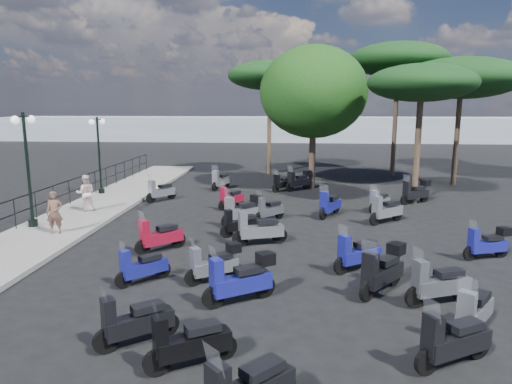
# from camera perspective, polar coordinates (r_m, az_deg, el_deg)

# --- Properties ---
(ground) EXTENTS (120.00, 120.00, 0.00)m
(ground) POSITION_cam_1_polar(r_m,az_deg,el_deg) (15.32, -3.64, -6.46)
(ground) COLOR black
(ground) RESTS_ON ground
(sidewalk) EXTENTS (3.00, 30.00, 0.15)m
(sidewalk) POSITION_cam_1_polar(r_m,az_deg,el_deg) (19.98, -21.18, -2.85)
(sidewalk) COLOR slate
(sidewalk) RESTS_ON ground
(railing) EXTENTS (0.04, 26.04, 1.10)m
(railing) POSITION_cam_1_polar(r_m,az_deg,el_deg) (20.24, -24.91, -0.57)
(railing) COLOR black
(railing) RESTS_ON sidewalk
(lamp_post_1) EXTENTS (0.33, 1.22, 4.15)m
(lamp_post_1) POSITION_cam_1_polar(r_m,az_deg,el_deg) (18.32, -26.67, 3.31)
(lamp_post_1) COLOR black
(lamp_post_1) RESTS_ON sidewalk
(lamp_post_2) EXTENTS (0.45, 1.11, 3.82)m
(lamp_post_2) POSITION_cam_1_polar(r_m,az_deg,el_deg) (24.13, -19.05, 4.96)
(lamp_post_2) COLOR black
(lamp_post_2) RESTS_ON sidewalk
(woman) EXTENTS (0.62, 0.49, 1.49)m
(woman) POSITION_cam_1_polar(r_m,az_deg,el_deg) (17.21, -23.87, -2.37)
(woman) COLOR brown
(woman) RESTS_ON sidewalk
(pedestrian_far) EXTENTS (0.92, 0.83, 1.54)m
(pedestrian_far) POSITION_cam_1_polar(r_m,az_deg,el_deg) (20.37, -20.52, -0.11)
(pedestrian_far) COLOR beige
(pedestrian_far) RESTS_ON sidewalk
(scooter_1) EXTENTS (1.16, 1.18, 1.24)m
(scooter_1) POSITION_cam_1_polar(r_m,az_deg,el_deg) (12.26, -14.08, -9.12)
(scooter_1) COLOR black
(scooter_1) RESTS_ON ground
(scooter_2) EXTENTS (1.33, 1.28, 1.39)m
(scooter_2) POSITION_cam_1_polar(r_m,az_deg,el_deg) (14.70, -11.98, -5.47)
(scooter_2) COLOR black
(scooter_2) RESTS_ON ground
(scooter_3) EXTENTS (1.14, 1.40, 1.35)m
(scooter_3) POSITION_cam_1_polar(r_m,az_deg,el_deg) (22.28, -11.84, 0.05)
(scooter_3) COLOR black
(scooter_3) RESTS_ON ground
(scooter_4) EXTENTS (0.87, 1.69, 1.41)m
(scooter_4) POSITION_cam_1_polar(r_m,az_deg,el_deg) (24.90, -4.46, 1.42)
(scooter_4) COLOR black
(scooter_4) RESTS_ON ground
(scooter_5) EXTENTS (1.41, 1.12, 1.35)m
(scooter_5) POSITION_cam_1_polar(r_m,az_deg,el_deg) (9.34, -14.90, -15.45)
(scooter_5) COLOR black
(scooter_5) RESTS_ON ground
(scooter_6) EXTENTS (1.54, 0.98, 1.36)m
(scooter_6) POSITION_cam_1_polar(r_m,az_deg,el_deg) (8.44, -8.42, -18.19)
(scooter_6) COLOR black
(scooter_6) RESTS_ON ground
(scooter_7) EXTENTS (1.39, 1.05, 1.28)m
(scooter_7) POSITION_cam_1_polar(r_m,az_deg,el_deg) (12.03, -5.24, -8.97)
(scooter_7) COLOR black
(scooter_7) RESTS_ON ground
(scooter_8) EXTENTS (1.50, 1.36, 1.47)m
(scooter_8) POSITION_cam_1_polar(r_m,az_deg,el_deg) (17.50, -1.70, -2.36)
(scooter_8) COLOR black
(scooter_8) RESTS_ON ground
(scooter_9) EXTENTS (1.00, 1.39, 1.28)m
(scooter_9) POSITION_cam_1_polar(r_m,az_deg,el_deg) (20.35, -3.18, -0.81)
(scooter_9) COLOR black
(scooter_9) RESTS_ON ground
(scooter_11) EXTENTS (1.65, 1.17, 1.48)m
(scooter_11) POSITION_cam_1_polar(r_m,az_deg,el_deg) (10.76, -1.95, -10.94)
(scooter_11) COLOR black
(scooter_11) RESTS_ON ground
(scooter_12) EXTENTS (1.80, 0.85, 1.48)m
(scooter_12) POSITION_cam_1_polar(r_m,az_deg,el_deg) (15.00, 0.34, -4.76)
(scooter_12) COLOR black
(scooter_12) RESTS_ON ground
(scooter_13) EXTENTS (1.46, 0.90, 1.28)m
(scooter_13) POSITION_cam_1_polar(r_m,az_deg,el_deg) (16.03, -1.93, -4.01)
(scooter_13) COLOR black
(scooter_13) RESTS_ON ground
(scooter_14) EXTENTS (1.14, 1.27, 1.28)m
(scooter_14) POSITION_cam_1_polar(r_m,az_deg,el_deg) (18.09, 1.63, -2.28)
(scooter_14) COLOR black
(scooter_14) RESTS_ON ground
(scooter_15) EXTENTS (1.21, 1.16, 1.22)m
(scooter_15) POSITION_cam_1_polar(r_m,az_deg,el_deg) (24.38, 3.47, 1.16)
(scooter_15) COLOR black
(scooter_15) RESTS_ON ground
(scooter_16) EXTENTS (1.14, 1.44, 1.38)m
(scooter_16) POSITION_cam_1_polar(r_m,az_deg,el_deg) (10.33, 25.55, -13.48)
(scooter_16) COLOR black
(scooter_16) RESTS_ON ground
(scooter_17) EXTENTS (1.33, 1.54, 1.48)m
(scooter_17) POSITION_cam_1_polar(r_m,az_deg,el_deg) (11.71, 15.51, -9.50)
(scooter_17) COLOR black
(scooter_17) RESTS_ON ground
(scooter_18) EXTENTS (1.48, 1.12, 1.39)m
(scooter_18) POSITION_cam_1_polar(r_m,az_deg,el_deg) (13.07, 12.59, -7.57)
(scooter_18) COLOR black
(scooter_18) RESTS_ON ground
(scooter_19) EXTENTS (1.49, 1.24, 1.45)m
(scooter_19) POSITION_cam_1_polar(r_m,az_deg,el_deg) (18.44, 15.93, -2.26)
(scooter_19) COLOR black
(scooter_19) RESTS_ON ground
(scooter_20) EXTENTS (1.03, 1.64, 1.44)m
(scooter_20) POSITION_cam_1_polar(r_m,az_deg,el_deg) (19.02, 9.18, -1.59)
(scooter_20) COLOR black
(scooter_20) RESTS_ON ground
(scooter_21) EXTENTS (1.39, 1.29, 1.38)m
(scooter_21) POSITION_cam_1_polar(r_m,az_deg,el_deg) (24.67, 5.37, 1.39)
(scooter_21) COLOR black
(scooter_21) RESTS_ON ground
(scooter_23) EXTENTS (1.57, 0.99, 1.38)m
(scooter_23) POSITION_cam_1_polar(r_m,az_deg,el_deg) (9.06, 23.38, -16.80)
(scooter_23) COLOR black
(scooter_23) RESTS_ON ground
(scooter_24) EXTENTS (1.70, 0.86, 1.42)m
(scooter_24) POSITION_cam_1_polar(r_m,az_deg,el_deg) (11.48, 21.81, -10.66)
(scooter_24) COLOR black
(scooter_24) RESTS_ON ground
(scooter_25) EXTENTS (1.51, 0.74, 1.24)m
(scooter_25) POSITION_cam_1_polar(r_m,az_deg,el_deg) (15.34, 26.93, -5.80)
(scooter_25) COLOR black
(scooter_25) RESTS_ON ground
(scooter_26) EXTENTS (1.08, 1.26, 1.25)m
(scooter_26) POSITION_cam_1_polar(r_m,az_deg,el_deg) (20.44, 15.13, -1.16)
(scooter_26) COLOR black
(scooter_26) RESTS_ON ground
(scooter_27) EXTENTS (1.56, 1.14, 1.41)m
(scooter_27) POSITION_cam_1_polar(r_m,az_deg,el_deg) (22.55, 19.31, -0.04)
(scooter_27) COLOR black
(scooter_27) RESTS_ON ground
(broadleaf_tree) EXTENTS (5.79, 5.79, 7.68)m
(broadleaf_tree) POSITION_cam_1_polar(r_m,az_deg,el_deg) (25.10, 7.23, 12.27)
(broadleaf_tree) COLOR #38281E
(broadleaf_tree) RESTS_ON ground
(pine_0) EXTENTS (6.11, 6.11, 8.38)m
(pine_0) POSITION_cam_1_polar(r_m,az_deg,el_deg) (30.75, 17.38, 15.47)
(pine_0) COLOR #38281E
(pine_0) RESTS_ON ground
(pine_1) EXTENTS (6.58, 6.58, 7.16)m
(pine_1) POSITION_cam_1_polar(r_m,az_deg,el_deg) (28.51, 24.31, 12.82)
(pine_1) COLOR #38281E
(pine_1) RESTS_ON ground
(pine_2) EXTENTS (5.44, 5.44, 7.37)m
(pine_2) POSITION_cam_1_polar(r_m,az_deg,el_deg) (30.28, 1.70, 14.32)
(pine_2) COLOR #38281E
(pine_2) RESTS_ON ground
(pine_3) EXTENTS (4.86, 4.86, 6.37)m
(pine_3) POSITION_cam_1_polar(r_m,az_deg,el_deg) (22.28, 20.00, 12.63)
(pine_3) COLOR #38281E
(pine_3) RESTS_ON ground
(distant_hills) EXTENTS (70.00, 8.00, 3.00)m
(distant_hills) POSITION_cam_1_polar(r_m,az_deg,el_deg) (59.59, 2.48, 7.90)
(distant_hills) COLOR gray
(distant_hills) RESTS_ON ground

